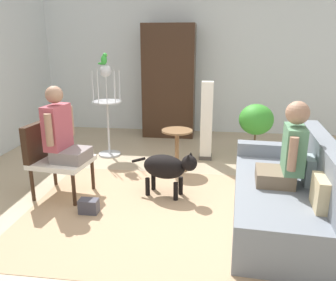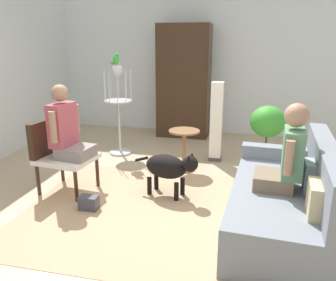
{
  "view_description": "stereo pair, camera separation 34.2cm",
  "coord_description": "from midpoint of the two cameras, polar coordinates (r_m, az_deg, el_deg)",
  "views": [
    {
      "loc": [
        0.5,
        -3.56,
        1.84
      ],
      "look_at": [
        0.03,
        0.04,
        0.76
      ],
      "focal_mm": 36.65,
      "sensor_mm": 36.0,
      "label": 1
    },
    {
      "loc": [
        0.84,
        -3.5,
        1.84
      ],
      "look_at": [
        0.03,
        0.04,
        0.76
      ],
      "focal_mm": 36.65,
      "sensor_mm": 36.0,
      "label": 2
    }
  ],
  "objects": [
    {
      "name": "handbag",
      "position": [
        3.95,
        -10.61,
        -10.2
      ],
      "size": [
        0.21,
        0.13,
        0.16
      ],
      "primitive_type": "cube",
      "color": "#3F3F4C",
      "rests_on": "ground"
    },
    {
      "name": "column_lamp",
      "position": [
        5.35,
        9.87,
        2.94
      ],
      "size": [
        0.2,
        0.2,
        1.23
      ],
      "color": "#4C4742",
      "rests_on": "ground"
    },
    {
      "name": "dog",
      "position": [
        4.11,
        2.52,
        -4.49
      ],
      "size": [
        0.82,
        0.41,
        0.58
      ],
      "color": "black",
      "rests_on": "ground"
    },
    {
      "name": "bird_cage_stand",
      "position": [
        5.57,
        -6.5,
        6.04
      ],
      "size": [
        0.46,
        0.46,
        1.46
      ],
      "color": "silver",
      "rests_on": "ground"
    },
    {
      "name": "ground_plane",
      "position": [
        4.03,
        1.94,
        -10.61
      ],
      "size": [
        8.09,
        8.09,
        0.0
      ],
      "primitive_type": "plane",
      "color": "tan"
    },
    {
      "name": "person_on_armchair",
      "position": [
        4.23,
        -14.34,
        1.85
      ],
      "size": [
        0.48,
        0.53,
        0.88
      ],
      "color": "gray"
    },
    {
      "name": "couch",
      "position": [
        3.69,
        21.72,
        -9.3
      ],
      "size": [
        1.06,
        1.97,
        0.9
      ],
      "color": "slate",
      "rests_on": "ground"
    },
    {
      "name": "person_on_couch",
      "position": [
        3.49,
        21.89,
        -2.28
      ],
      "size": [
        0.46,
        0.54,
        0.84
      ],
      "color": "#73614C"
    },
    {
      "name": "armchair",
      "position": [
        4.39,
        -15.74,
        -1.59
      ],
      "size": [
        0.7,
        0.64,
        0.89
      ],
      "color": "#382316",
      "rests_on": "ground"
    },
    {
      "name": "parrot",
      "position": [
        5.5,
        -6.88,
        13.31
      ],
      "size": [
        0.17,
        0.1,
        0.18
      ],
      "color": "green",
      "rests_on": "bird_cage_stand"
    },
    {
      "name": "armoire_cabinet",
      "position": [
        6.67,
        4.16,
        9.76
      ],
      "size": [
        0.98,
        0.56,
        2.12
      ],
      "primitive_type": "cube",
      "color": "#382316",
      "rests_on": "ground"
    },
    {
      "name": "potted_plant",
      "position": [
        5.49,
        17.95,
        2.38
      ],
      "size": [
        0.53,
        0.53,
        0.88
      ],
      "color": "beige",
      "rests_on": "ground"
    },
    {
      "name": "area_rug",
      "position": [
        3.89,
        -1.15,
        -11.62
      ],
      "size": [
        2.66,
        2.38,
        0.01
      ],
      "primitive_type": "cube",
      "color": "tan",
      "rests_on": "ground"
    },
    {
      "name": "back_wall",
      "position": [
        7.01,
        7.57,
        12.97
      ],
      "size": [
        6.43,
        0.12,
        2.85
      ],
      "primitive_type": "cube",
      "color": "silver",
      "rests_on": "ground"
    },
    {
      "name": "round_end_table",
      "position": [
        4.93,
        4.67,
        -1.05
      ],
      "size": [
        0.44,
        0.44,
        0.6
      ],
      "color": "olive",
      "rests_on": "ground"
    }
  ]
}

